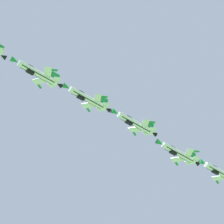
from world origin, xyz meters
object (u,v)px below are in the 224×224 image
Objects in this scene: fighter_jet_left_wing at (37,73)px; fighter_jet_trail_slot at (220,172)px; fighter_jet_left_outer at (135,123)px; fighter_jet_right_outer at (178,153)px; fighter_jet_right_wing at (87,98)px.

fighter_jet_trail_slot is (50.61, 38.92, -2.91)m from fighter_jet_left_wing.
fighter_jet_left_outer is at bearing 88.45° from fighter_jet_trail_slot.
fighter_jet_left_wing is at bearing 88.28° from fighter_jet_trail_slot.
fighter_jet_left_outer reaches higher than fighter_jet_trail_slot.
fighter_jet_right_outer is 1.00× the size of fighter_jet_trail_slot.
fighter_jet_right_wing is at bearing 88.61° from fighter_jet_right_outer.
fighter_jet_left_wing is 48.26m from fighter_jet_right_outer.
fighter_jet_left_wing is at bearing 88.91° from fighter_jet_right_outer.
fighter_jet_left_outer is (25.52, 19.51, -0.28)m from fighter_jet_left_wing.
fighter_jet_right_wing is at bearing -90.50° from fighter_jet_left_wing.
fighter_jet_right_wing reaches higher than fighter_jet_left_outer.
fighter_jet_trail_slot is (25.08, 19.41, -2.63)m from fighter_jet_left_outer.
fighter_jet_right_wing is at bearing 87.87° from fighter_jet_trail_slot.
fighter_jet_left_wing is 63.91m from fighter_jet_trail_slot.
fighter_jet_right_wing reaches higher than fighter_jet_left_wing.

